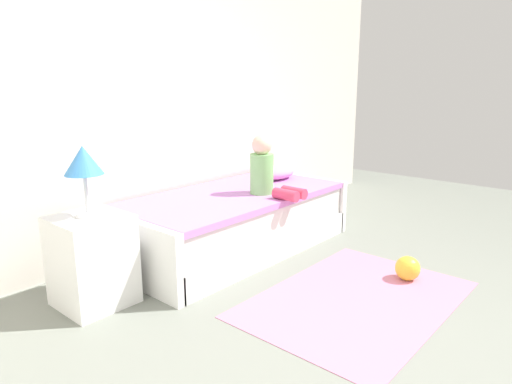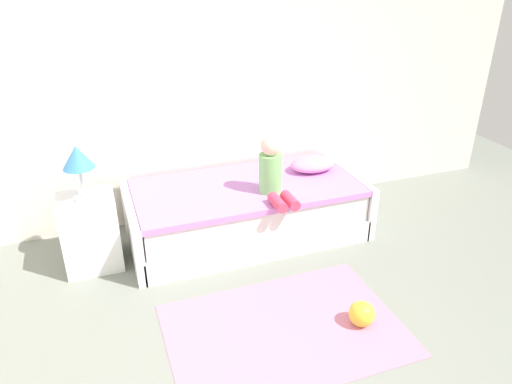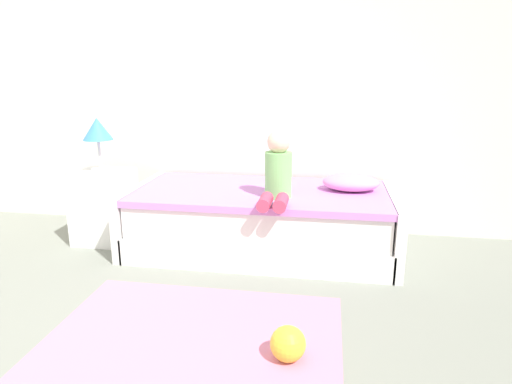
# 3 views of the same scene
# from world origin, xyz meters

# --- Properties ---
(wall_rear) EXTENTS (7.20, 0.10, 2.90)m
(wall_rear) POSITION_xyz_m (0.00, 2.60, 1.45)
(wall_rear) COLOR silver
(wall_rear) RESTS_ON ground
(bed) EXTENTS (2.11, 1.00, 0.50)m
(bed) POSITION_xyz_m (0.53, 2.00, 0.25)
(bed) COLOR white
(bed) RESTS_ON ground
(nightstand) EXTENTS (0.44, 0.44, 0.60)m
(nightstand) POSITION_xyz_m (-0.82, 1.99, 0.30)
(nightstand) COLOR white
(nightstand) RESTS_ON ground
(table_lamp) EXTENTS (0.24, 0.24, 0.45)m
(table_lamp) POSITION_xyz_m (-0.82, 1.99, 0.94)
(table_lamp) COLOR silver
(table_lamp) RESTS_ON nightstand
(child_figure) EXTENTS (0.20, 0.51, 0.50)m
(child_figure) POSITION_xyz_m (0.69, 1.77, 0.70)
(child_figure) COLOR #7FC672
(child_figure) RESTS_ON bed
(pillow) EXTENTS (0.44, 0.30, 0.13)m
(pillow) POSITION_xyz_m (1.23, 2.10, 0.56)
(pillow) COLOR #EA8CC6
(pillow) RESTS_ON bed
(toy_ball) EXTENTS (0.18, 0.18, 0.18)m
(toy_ball) POSITION_xyz_m (0.89, 0.58, 0.09)
(toy_ball) COLOR yellow
(toy_ball) RESTS_ON ground
(area_rug) EXTENTS (1.60, 1.10, 0.01)m
(area_rug) POSITION_xyz_m (0.36, 0.70, 0.00)
(area_rug) COLOR pink
(area_rug) RESTS_ON ground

